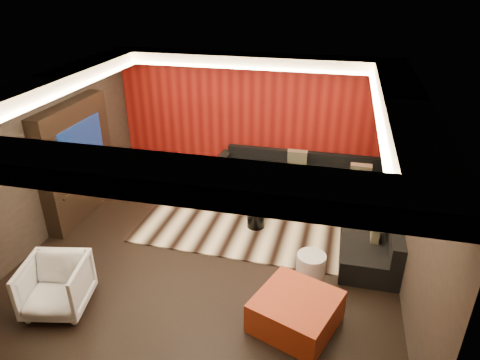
% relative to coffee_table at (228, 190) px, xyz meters
% --- Properties ---
extents(floor, '(6.00, 6.00, 0.02)m').
position_rel_coffee_table_xyz_m(floor, '(0.27, -1.88, -0.14)').
color(floor, black).
rests_on(floor, ground).
extents(ceiling, '(6.00, 6.00, 0.02)m').
position_rel_coffee_table_xyz_m(ceiling, '(0.27, -1.88, 2.68)').
color(ceiling, silver).
rests_on(ceiling, ground).
extents(wall_back, '(6.00, 0.02, 2.80)m').
position_rel_coffee_table_xyz_m(wall_back, '(0.27, 1.13, 1.27)').
color(wall_back, black).
rests_on(wall_back, ground).
extents(wall_left, '(0.02, 6.00, 2.80)m').
position_rel_coffee_table_xyz_m(wall_left, '(-2.74, -1.88, 1.27)').
color(wall_left, black).
rests_on(wall_left, ground).
extents(wall_right, '(0.02, 6.00, 2.80)m').
position_rel_coffee_table_xyz_m(wall_right, '(3.28, -1.88, 1.27)').
color(wall_right, black).
rests_on(wall_right, ground).
extents(red_feature_wall, '(5.98, 0.05, 2.78)m').
position_rel_coffee_table_xyz_m(red_feature_wall, '(0.27, 1.09, 1.27)').
color(red_feature_wall, '#6B0C0A').
rests_on(red_feature_wall, ground).
extents(soffit_back, '(6.00, 0.60, 0.22)m').
position_rel_coffee_table_xyz_m(soffit_back, '(0.27, 0.82, 2.56)').
color(soffit_back, silver).
rests_on(soffit_back, ground).
extents(soffit_front, '(6.00, 0.60, 0.22)m').
position_rel_coffee_table_xyz_m(soffit_front, '(0.27, -4.58, 2.56)').
color(soffit_front, silver).
rests_on(soffit_front, ground).
extents(soffit_left, '(0.60, 4.80, 0.22)m').
position_rel_coffee_table_xyz_m(soffit_left, '(-2.43, -1.88, 2.56)').
color(soffit_left, silver).
rests_on(soffit_left, ground).
extents(soffit_right, '(0.60, 4.80, 0.22)m').
position_rel_coffee_table_xyz_m(soffit_right, '(2.97, -1.88, 2.56)').
color(soffit_right, silver).
rests_on(soffit_right, ground).
extents(cove_back, '(4.80, 0.08, 0.04)m').
position_rel_coffee_table_xyz_m(cove_back, '(0.27, 0.48, 2.47)').
color(cove_back, '#FFD899').
rests_on(cove_back, ground).
extents(cove_front, '(4.80, 0.08, 0.04)m').
position_rel_coffee_table_xyz_m(cove_front, '(0.27, -4.24, 2.47)').
color(cove_front, '#FFD899').
rests_on(cove_front, ground).
extents(cove_left, '(0.08, 4.80, 0.04)m').
position_rel_coffee_table_xyz_m(cove_left, '(-2.09, -1.88, 2.47)').
color(cove_left, '#FFD899').
rests_on(cove_left, ground).
extents(cove_right, '(0.08, 4.80, 0.04)m').
position_rel_coffee_table_xyz_m(cove_right, '(2.63, -1.88, 2.47)').
color(cove_right, '#FFD899').
rests_on(cove_right, ground).
extents(tv_surround, '(0.30, 2.00, 2.20)m').
position_rel_coffee_table_xyz_m(tv_surround, '(-2.58, -1.28, 0.97)').
color(tv_surround, black).
rests_on(tv_surround, ground).
extents(tv_screen, '(0.04, 1.30, 0.80)m').
position_rel_coffee_table_xyz_m(tv_screen, '(-2.42, -1.28, 1.32)').
color(tv_screen, black).
rests_on(tv_screen, ground).
extents(tv_shelf, '(0.04, 1.60, 0.04)m').
position_rel_coffee_table_xyz_m(tv_shelf, '(-2.42, -1.28, 0.57)').
color(tv_shelf, black).
rests_on(tv_shelf, ground).
extents(rug, '(4.07, 3.10, 0.02)m').
position_rel_coffee_table_xyz_m(rug, '(0.68, -0.64, -0.12)').
color(rug, beige).
rests_on(rug, floor).
extents(coffee_table, '(1.73, 1.73, 0.22)m').
position_rel_coffee_table_xyz_m(coffee_table, '(0.00, 0.00, 0.00)').
color(coffee_table, black).
rests_on(coffee_table, rug).
extents(drum_stool, '(0.38, 0.38, 0.39)m').
position_rel_coffee_table_xyz_m(drum_stool, '(0.83, -1.08, 0.08)').
color(drum_stool, black).
rests_on(drum_stool, rug).
extents(striped_pouf, '(0.81, 0.81, 0.37)m').
position_rel_coffee_table_xyz_m(striped_pouf, '(-0.27, 0.61, 0.08)').
color(striped_pouf, beige).
rests_on(striped_pouf, rug).
extents(white_side_table, '(0.48, 0.48, 0.54)m').
position_rel_coffee_table_xyz_m(white_side_table, '(1.94, -2.47, 0.14)').
color(white_side_table, silver).
rests_on(white_side_table, floor).
extents(orange_ottoman, '(1.30, 1.30, 0.45)m').
position_rel_coffee_table_xyz_m(orange_ottoman, '(1.83, -3.33, 0.09)').
color(orange_ottoman, maroon).
rests_on(orange_ottoman, floor).
extents(armchair, '(0.97, 0.99, 0.77)m').
position_rel_coffee_table_xyz_m(armchair, '(-1.46, -3.79, 0.25)').
color(armchair, silver).
rests_on(armchair, floor).
extents(sectional_sofa, '(3.65, 3.50, 0.75)m').
position_rel_coffee_table_xyz_m(sectional_sofa, '(2.00, -0.01, 0.13)').
color(sectional_sofa, black).
rests_on(sectional_sofa, floor).
extents(throw_pillows, '(1.98, 2.79, 0.50)m').
position_rel_coffee_table_xyz_m(throw_pillows, '(2.49, -0.18, 0.49)').
color(throw_pillows, '#BBB589').
rests_on(throw_pillows, sectional_sofa).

